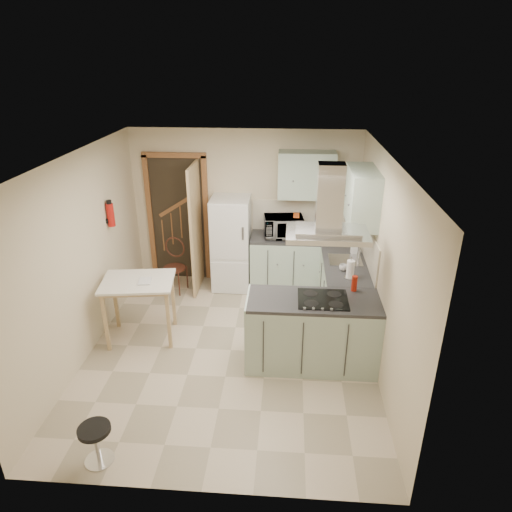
# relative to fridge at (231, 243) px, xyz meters

# --- Properties ---
(floor) EXTENTS (4.20, 4.20, 0.00)m
(floor) POSITION_rel_fridge_xyz_m (0.20, -1.80, -0.75)
(floor) COLOR beige
(floor) RESTS_ON ground
(ceiling) EXTENTS (4.20, 4.20, 0.00)m
(ceiling) POSITION_rel_fridge_xyz_m (0.20, -1.80, 1.75)
(ceiling) COLOR silver
(ceiling) RESTS_ON back_wall
(back_wall) EXTENTS (3.60, 0.00, 3.60)m
(back_wall) POSITION_rel_fridge_xyz_m (0.20, 0.30, 0.50)
(back_wall) COLOR beige
(back_wall) RESTS_ON floor
(left_wall) EXTENTS (0.00, 4.20, 4.20)m
(left_wall) POSITION_rel_fridge_xyz_m (-1.60, -1.80, 0.50)
(left_wall) COLOR beige
(left_wall) RESTS_ON floor
(right_wall) EXTENTS (0.00, 4.20, 4.20)m
(right_wall) POSITION_rel_fridge_xyz_m (2.00, -1.80, 0.50)
(right_wall) COLOR beige
(right_wall) RESTS_ON floor
(doorway) EXTENTS (1.10, 0.12, 2.10)m
(doorway) POSITION_rel_fridge_xyz_m (-0.90, 0.27, 0.30)
(doorway) COLOR brown
(doorway) RESTS_ON floor
(fridge) EXTENTS (0.60, 0.60, 1.50)m
(fridge) POSITION_rel_fridge_xyz_m (0.00, 0.00, 0.00)
(fridge) COLOR white
(fridge) RESTS_ON floor
(counter_back) EXTENTS (1.08, 0.60, 0.90)m
(counter_back) POSITION_rel_fridge_xyz_m (0.86, 0.00, -0.30)
(counter_back) COLOR #9EB2A0
(counter_back) RESTS_ON floor
(counter_right) EXTENTS (0.60, 1.95, 0.90)m
(counter_right) POSITION_rel_fridge_xyz_m (1.70, -0.68, -0.30)
(counter_right) COLOR #9EB2A0
(counter_right) RESTS_ON floor
(splashback) EXTENTS (1.68, 0.02, 0.50)m
(splashback) POSITION_rel_fridge_xyz_m (1.16, 0.29, 0.40)
(splashback) COLOR beige
(splashback) RESTS_ON counter_back
(wall_cabinet_back) EXTENTS (0.85, 0.35, 0.70)m
(wall_cabinet_back) POSITION_rel_fridge_xyz_m (1.15, 0.12, 1.10)
(wall_cabinet_back) COLOR #9EB2A0
(wall_cabinet_back) RESTS_ON back_wall
(wall_cabinet_right) EXTENTS (0.35, 0.90, 0.70)m
(wall_cabinet_right) POSITION_rel_fridge_xyz_m (1.82, -0.95, 1.10)
(wall_cabinet_right) COLOR #9EB2A0
(wall_cabinet_right) RESTS_ON right_wall
(peninsula) EXTENTS (1.55, 0.65, 0.90)m
(peninsula) POSITION_rel_fridge_xyz_m (1.22, -1.98, -0.30)
(peninsula) COLOR #9EB2A0
(peninsula) RESTS_ON floor
(hob) EXTENTS (0.58, 0.50, 0.01)m
(hob) POSITION_rel_fridge_xyz_m (1.32, -1.98, 0.16)
(hob) COLOR black
(hob) RESTS_ON peninsula
(extractor_hood) EXTENTS (0.90, 0.55, 0.10)m
(extractor_hood) POSITION_rel_fridge_xyz_m (1.32, -1.98, 0.97)
(extractor_hood) COLOR silver
(extractor_hood) RESTS_ON ceiling
(sink) EXTENTS (0.45, 0.40, 0.01)m
(sink) POSITION_rel_fridge_xyz_m (1.70, -0.85, 0.16)
(sink) COLOR silver
(sink) RESTS_ON counter_right
(fire_extinguisher) EXTENTS (0.10, 0.10, 0.32)m
(fire_extinguisher) POSITION_rel_fridge_xyz_m (-1.54, -0.90, 0.75)
(fire_extinguisher) COLOR #B2140F
(fire_extinguisher) RESTS_ON left_wall
(drop_leaf_table) EXTENTS (0.99, 0.80, 0.85)m
(drop_leaf_table) POSITION_rel_fridge_xyz_m (-1.02, -1.57, -0.32)
(drop_leaf_table) COLOR tan
(drop_leaf_table) RESTS_ON floor
(bentwood_chair) EXTENTS (0.43, 0.43, 0.80)m
(bentwood_chair) POSITION_rel_fridge_xyz_m (-0.89, -0.24, -0.35)
(bentwood_chair) COLOR #442D16
(bentwood_chair) RESTS_ON floor
(stool) EXTENTS (0.30, 0.30, 0.41)m
(stool) POSITION_rel_fridge_xyz_m (-0.83, -3.63, -0.55)
(stool) COLOR black
(stool) RESTS_ON floor
(microwave) EXTENTS (0.63, 0.46, 0.33)m
(microwave) POSITION_rel_fridge_xyz_m (0.82, -0.01, 0.31)
(microwave) COLOR black
(microwave) RESTS_ON counter_back
(kettle) EXTENTS (0.19, 0.19, 0.22)m
(kettle) POSITION_rel_fridge_xyz_m (1.14, 0.08, 0.26)
(kettle) COLOR silver
(kettle) RESTS_ON counter_back
(cereal_box) EXTENTS (0.09, 0.23, 0.34)m
(cereal_box) POSITION_rel_fridge_xyz_m (1.02, 0.05, 0.32)
(cereal_box) COLOR #EE5A1C
(cereal_box) RESTS_ON counter_back
(soap_bottle) EXTENTS (0.09, 0.10, 0.19)m
(soap_bottle) POSITION_rel_fridge_xyz_m (1.85, -0.60, 0.25)
(soap_bottle) COLOR #A6A5B1
(soap_bottle) RESTS_ON counter_right
(paper_towel) EXTENTS (0.11, 0.11, 0.25)m
(paper_towel) POSITION_rel_fridge_xyz_m (1.70, -1.38, 0.27)
(paper_towel) COLOR white
(paper_towel) RESTS_ON counter_right
(cup) EXTENTS (0.14, 0.14, 0.08)m
(cup) POSITION_rel_fridge_xyz_m (1.64, -1.17, 0.19)
(cup) COLOR white
(cup) RESTS_ON counter_right
(red_bottle) EXTENTS (0.09, 0.09, 0.19)m
(red_bottle) POSITION_rel_fridge_xyz_m (1.71, -1.73, 0.25)
(red_bottle) COLOR #AA200E
(red_bottle) RESTS_ON peninsula
(book) EXTENTS (0.19, 0.24, 0.10)m
(book) POSITION_rel_fridge_xyz_m (-0.99, -1.61, 0.15)
(book) COLOR #993933
(book) RESTS_ON drop_leaf_table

